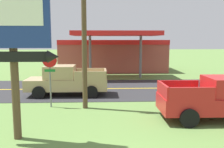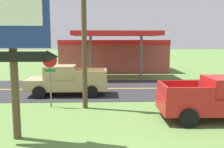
# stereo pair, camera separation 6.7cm
# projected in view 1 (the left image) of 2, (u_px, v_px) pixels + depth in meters

# --- Properties ---
(road_asphalt) EXTENTS (140.00, 8.00, 0.02)m
(road_asphalt) POSITION_uv_depth(u_px,v_px,m) (109.00, 89.00, 18.62)
(road_asphalt) COLOR #2B2B2D
(road_asphalt) RESTS_ON ground
(road_centre_line) EXTENTS (126.00, 0.20, 0.01)m
(road_centre_line) POSITION_uv_depth(u_px,v_px,m) (109.00, 89.00, 18.62)
(road_centre_line) COLOR gold
(road_centre_line) RESTS_ON road_asphalt
(motel_sign) EXTENTS (2.99, 0.54, 5.86)m
(motel_sign) POSITION_uv_depth(u_px,v_px,m) (13.00, 32.00, 8.62)
(motel_sign) COLOR brown
(motel_sign) RESTS_ON ground
(stop_sign) EXTENTS (0.80, 0.08, 2.95)m
(stop_sign) POSITION_uv_depth(u_px,v_px,m) (50.00, 70.00, 13.33)
(stop_sign) COLOR slate
(stop_sign) RESTS_ON ground
(utility_pole) EXTENTS (1.81, 0.26, 8.93)m
(utility_pole) POSITION_uv_depth(u_px,v_px,m) (84.00, 17.00, 12.77)
(utility_pole) COLOR brown
(utility_pole) RESTS_ON ground
(gas_station) EXTENTS (12.00, 11.50, 4.40)m
(gas_station) POSITION_uv_depth(u_px,v_px,m) (113.00, 54.00, 29.39)
(gas_station) COLOR #A84C42
(gas_station) RESTS_ON ground
(pickup_red_parked_on_lawn) EXTENTS (5.21, 2.27, 1.96)m
(pickup_red_parked_on_lawn) POSITION_uv_depth(u_px,v_px,m) (219.00, 99.00, 11.37)
(pickup_red_parked_on_lawn) COLOR red
(pickup_red_parked_on_lawn) RESTS_ON ground
(pickup_tan_on_road) EXTENTS (5.20, 2.24, 1.96)m
(pickup_tan_on_road) POSITION_uv_depth(u_px,v_px,m) (66.00, 81.00, 16.39)
(pickup_tan_on_road) COLOR tan
(pickup_tan_on_road) RESTS_ON ground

